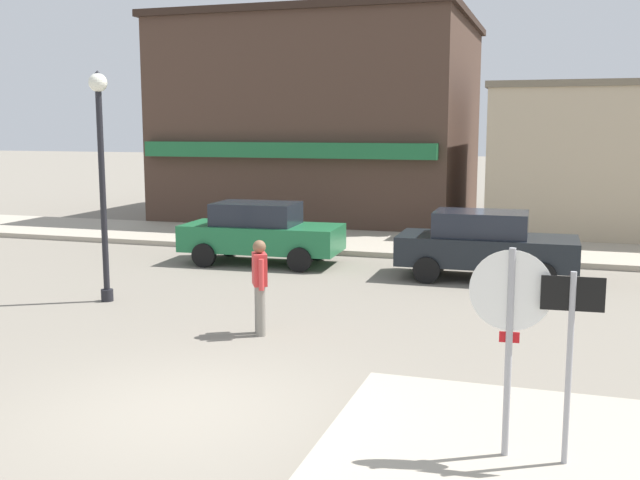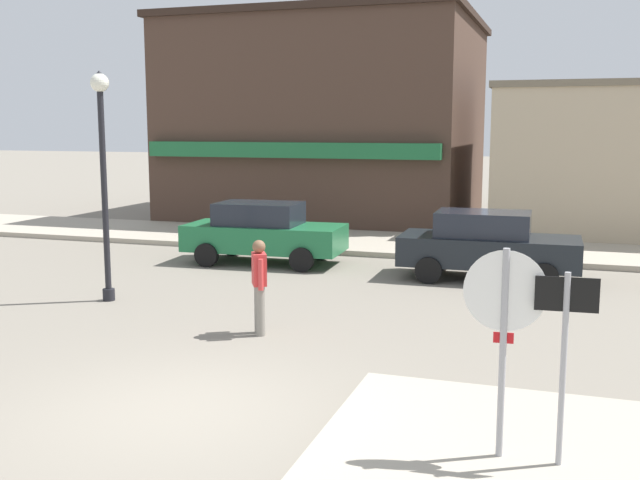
{
  "view_description": "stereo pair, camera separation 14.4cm",
  "coord_description": "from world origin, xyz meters",
  "px_view_note": "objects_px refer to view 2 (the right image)",
  "views": [
    {
      "loc": [
        4.32,
        -7.87,
        3.49
      ],
      "look_at": [
        0.37,
        4.5,
        1.5
      ],
      "focal_mm": 42.0,
      "sensor_mm": 36.0,
      "label": 1
    },
    {
      "loc": [
        4.45,
        -7.82,
        3.49
      ],
      "look_at": [
        0.37,
        4.5,
        1.5
      ],
      "focal_mm": 42.0,
      "sensor_mm": 36.0,
      "label": 2
    }
  ],
  "objects_px": {
    "one_way_sign": "(564,350)",
    "parked_car_second": "(487,244)",
    "lamp_post": "(103,153)",
    "stop_sign": "(504,326)",
    "pedestrian_crossing_near": "(259,284)",
    "parked_car_nearest": "(263,232)"
  },
  "relations": [
    {
      "from": "one_way_sign",
      "to": "parked_car_second",
      "type": "height_order",
      "value": "one_way_sign"
    },
    {
      "from": "lamp_post",
      "to": "one_way_sign",
      "type": "bearing_deg",
      "value": -30.89
    },
    {
      "from": "lamp_post",
      "to": "parked_car_second",
      "type": "relative_size",
      "value": 1.13
    },
    {
      "from": "stop_sign",
      "to": "parked_car_second",
      "type": "distance_m",
      "value": 9.82
    },
    {
      "from": "one_way_sign",
      "to": "lamp_post",
      "type": "xyz_separation_m",
      "value": [
        -8.72,
        5.22,
        1.63
      ]
    },
    {
      "from": "pedestrian_crossing_near",
      "to": "parked_car_second",
      "type": "bearing_deg",
      "value": 61.64
    },
    {
      "from": "one_way_sign",
      "to": "parked_car_second",
      "type": "xyz_separation_m",
      "value": [
        -1.71,
        9.74,
        -0.52
      ]
    },
    {
      "from": "one_way_sign",
      "to": "parked_car_nearest",
      "type": "xyz_separation_m",
      "value": [
        -7.34,
        10.02,
        -0.52
      ]
    },
    {
      "from": "pedestrian_crossing_near",
      "to": "parked_car_nearest",
      "type": "bearing_deg",
      "value": 112.03
    },
    {
      "from": "lamp_post",
      "to": "parked_car_second",
      "type": "bearing_deg",
      "value": 32.87
    },
    {
      "from": "parked_car_nearest",
      "to": "pedestrian_crossing_near",
      "type": "height_order",
      "value": "pedestrian_crossing_near"
    },
    {
      "from": "pedestrian_crossing_near",
      "to": "one_way_sign",
      "type": "bearing_deg",
      "value": -38.69
    },
    {
      "from": "one_way_sign",
      "to": "lamp_post",
      "type": "height_order",
      "value": "lamp_post"
    },
    {
      "from": "lamp_post",
      "to": "parked_car_nearest",
      "type": "bearing_deg",
      "value": 74.08
    },
    {
      "from": "parked_car_nearest",
      "to": "one_way_sign",
      "type": "bearing_deg",
      "value": -53.77
    },
    {
      "from": "stop_sign",
      "to": "parked_car_second",
      "type": "relative_size",
      "value": 0.57
    },
    {
      "from": "pedestrian_crossing_near",
      "to": "stop_sign",
      "type": "bearing_deg",
      "value": -42.14
    },
    {
      "from": "lamp_post",
      "to": "pedestrian_crossing_near",
      "type": "distance_m",
      "value": 4.58
    },
    {
      "from": "one_way_sign",
      "to": "parked_car_nearest",
      "type": "relative_size",
      "value": 0.51
    },
    {
      "from": "one_way_sign",
      "to": "lamp_post",
      "type": "distance_m",
      "value": 10.29
    },
    {
      "from": "stop_sign",
      "to": "parked_car_second",
      "type": "xyz_separation_m",
      "value": [
        -1.13,
        9.72,
        -0.71
      ]
    },
    {
      "from": "one_way_sign",
      "to": "parked_car_second",
      "type": "distance_m",
      "value": 9.91
    }
  ]
}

